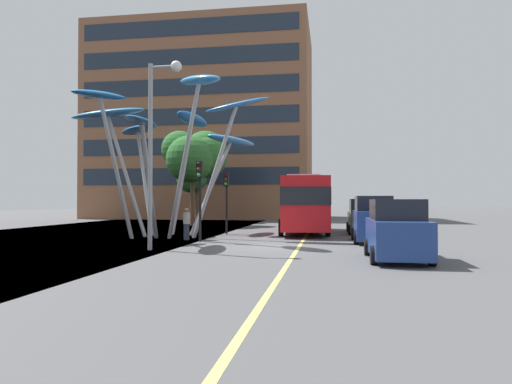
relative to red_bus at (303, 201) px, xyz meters
The scene contains 13 objects.
ground 9.25m from the red_bus, 99.85° to the right, with size 120.00×240.00×0.10m.
red_bus is the anchor object (origin of this frame).
leaf_sculpture 9.48m from the red_bus, 150.42° to the right, with size 11.59×12.96×8.16m.
traffic_light_kerb_near 8.47m from the red_bus, 122.87° to the right, with size 0.28×0.42×3.89m.
traffic_light_kerb_far 4.85m from the red_bus, 157.41° to the right, with size 0.28×0.42×3.63m.
car_parked_near 13.33m from the red_bus, 73.20° to the right, with size 1.93×4.06×2.04m.
car_parked_mid 7.13m from the red_bus, 58.66° to the right, with size 1.94×4.04×2.21m.
car_parked_far 3.82m from the red_bus, ahead, with size 1.99×4.54×2.09m.
street_lamp 12.48m from the red_bus, 115.61° to the right, with size 1.39×0.44×7.62m.
tree_pavement_near 11.81m from the red_bus, 141.98° to the left, with size 5.28×5.58×7.64m.
tree_pavement_far 16.55m from the red_bus, 129.96° to the left, with size 4.65×4.57×7.17m.
pedestrian 8.27m from the red_bus, 132.62° to the right, with size 0.34×0.34×1.61m.
backdrop_building 29.15m from the red_bus, 117.73° to the left, with size 24.64×13.76×21.80m.
Camera 1 is at (2.42, -19.98, 2.00)m, focal length 32.77 mm.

